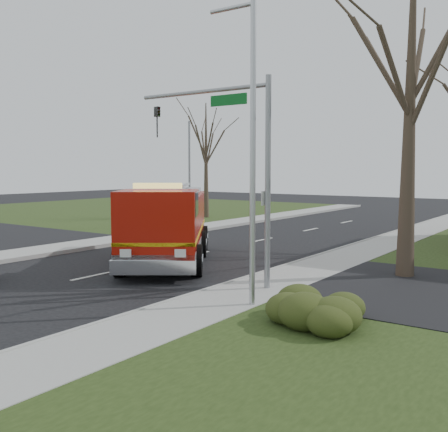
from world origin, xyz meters
The scene contains 9 objects.
ground centered at (0.00, 0.00, 0.00)m, with size 120.00×120.00×0.00m, color black.
sidewalk_right centered at (6.20, 0.00, 0.07)m, with size 2.40×80.00×0.15m, color #969691.
hedge_corner centered at (9.00, -1.00, 0.58)m, with size 2.80×2.00×0.90m, color #2E3A15.
bare_tree_near centered at (9.50, 6.00, 7.41)m, with size 6.00×6.00×12.00m.
bare_tree_left centered at (-10.00, 20.00, 5.56)m, with size 4.50×4.50×9.00m.
traffic_signal_mast centered at (5.21, 1.50, 4.71)m, with size 5.29×0.18×6.80m.
streetlight_pole centered at (7.14, -0.50, 4.55)m, with size 1.48×0.16×8.40m.
utility_pole_far centered at (-6.80, 14.00, 3.50)m, with size 0.14×0.14×7.00m, color gray.
fire_engine centered at (0.41, 3.58, 1.54)m, with size 7.22×8.56×3.41m.
Camera 1 is at (14.85, -12.65, 3.92)m, focal length 42.00 mm.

